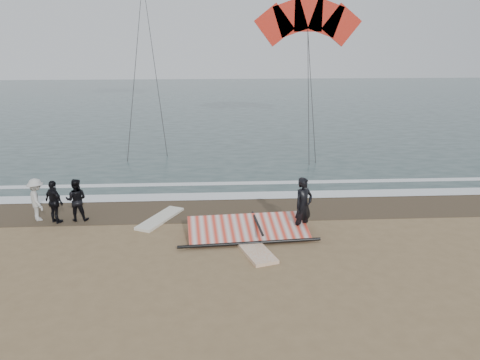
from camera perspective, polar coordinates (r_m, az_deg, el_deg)
The scene contains 11 objects.
ground at distance 13.76m, azimuth -0.99°, elevation -10.13°, with size 120.00×120.00×0.00m, color #8C704C.
sea at distance 45.66m, azimuth -2.75°, elevation 9.25°, with size 120.00×54.00×0.02m, color #233838.
wet_sand at distance 17.88m, azimuth -1.59°, elevation -3.49°, with size 120.00×2.80×0.01m, color #4C3D2B.
foam_near at distance 19.19m, azimuth -1.73°, elevation -1.95°, with size 120.00×0.90×0.01m, color white.
foam_far at distance 20.80m, azimuth -1.87°, elevation -0.42°, with size 120.00×0.45×0.01m, color white.
man_main at distance 15.51m, azimuth 7.73°, elevation -3.15°, with size 0.70×0.46×1.93m, color black.
board_white at distance 14.70m, azimuth 1.34°, elevation -8.04°, with size 0.73×2.62×0.10m, color white.
board_cream at distance 17.04m, azimuth -9.70°, elevation -4.65°, with size 0.62×2.32×0.10m, color silver.
trio_cluster at distance 17.72m, azimuth -21.72°, elevation -2.31°, with size 2.29×1.30×1.55m.
sail_rig at distance 15.56m, azimuth 0.73°, elevation -5.98°, with size 4.53×2.03×0.51m.
kite_red at distance 31.89m, azimuth 8.28°, elevation 18.21°, with size 7.83×4.48×11.08m.
Camera 1 is at (-0.48, -12.22, 6.32)m, focal length 35.00 mm.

